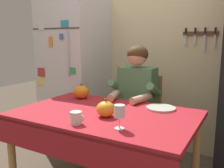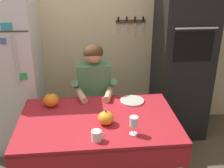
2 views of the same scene
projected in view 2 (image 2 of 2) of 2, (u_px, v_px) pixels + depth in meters
back_wall_assembly at (96, 26)px, 3.39m from camera, size 3.70×0.13×2.60m
refrigerator at (9, 71)px, 3.10m from camera, size 0.68×0.71×1.80m
wall_oven at (183, 52)px, 3.26m from camera, size 0.60×0.64×2.10m
dining_table at (98, 128)px, 2.47m from camera, size 1.40×0.90×0.74m
chair_behind_person at (94, 102)px, 3.25m from camera, size 0.40×0.40×0.93m
seated_person at (94, 91)px, 2.99m from camera, size 0.47×0.55×1.25m
coffee_mug at (97, 136)px, 2.14m from camera, size 0.11×0.08×0.09m
wine_glass at (134, 122)px, 2.19m from camera, size 0.07×0.07×0.16m
pumpkin_large at (51, 100)px, 2.65m from camera, size 0.15×0.15×0.15m
pumpkin_medium at (106, 118)px, 2.35m from camera, size 0.14×0.14×0.14m
serving_tray at (132, 101)px, 2.76m from camera, size 0.24×0.24×0.02m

